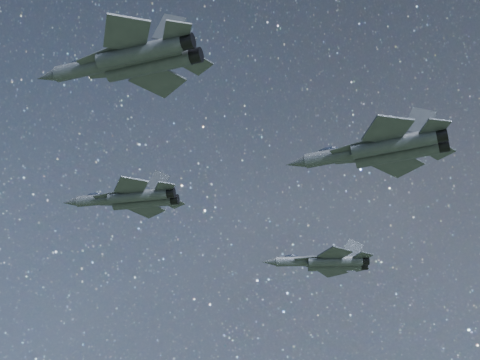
% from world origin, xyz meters
% --- Properties ---
extents(jet_lead, '(16.48, 11.25, 4.14)m').
position_xyz_m(jet_lead, '(-12.83, -3.25, 142.09)').
color(jet_lead, '#333840').
extents(jet_left, '(16.46, 10.92, 4.19)m').
position_xyz_m(jet_left, '(5.54, 22.09, 139.86)').
color(jet_left, '#333840').
extents(jet_right, '(18.73, 13.12, 4.72)m').
position_xyz_m(jet_right, '(0.38, -24.77, 144.11)').
color(jet_right, '#333840').
extents(jet_slot, '(19.72, 13.92, 4.99)m').
position_xyz_m(jet_slot, '(19.79, -1.95, 141.99)').
color(jet_slot, '#333840').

